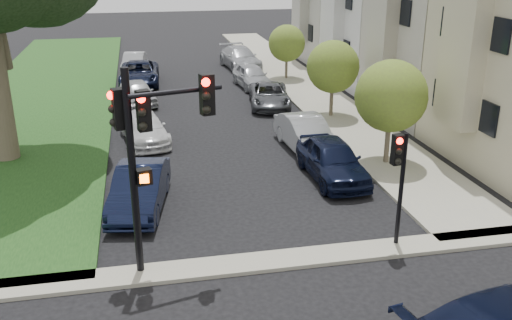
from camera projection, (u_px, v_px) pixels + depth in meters
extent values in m
plane|color=black|center=(296.00, 303.00, 14.31)|extent=(140.00, 140.00, 0.00)
cube|color=#183B14|center=(48.00, 93.00, 34.59)|extent=(8.00, 44.00, 0.12)
cube|color=#A6A286|center=(298.00, 81.00, 37.58)|extent=(3.50, 44.00, 0.12)
cube|color=#A6A286|center=(277.00, 260.00, 16.12)|extent=(60.00, 1.00, 0.12)
cube|color=#B0AD87|center=(462.00, 55.00, 21.71)|extent=(0.70, 2.20, 5.50)
cube|color=black|center=(473.00, 29.00, 21.41)|extent=(0.08, 3.60, 6.00)
cube|color=gray|center=(453.00, 17.00, 29.14)|extent=(7.00, 7.40, 10.00)
cube|color=gray|center=(382.00, 29.00, 28.58)|extent=(0.70, 2.20, 5.50)
cube|color=black|center=(389.00, 9.00, 28.29)|extent=(0.08, 3.60, 6.00)
cube|color=#AAAAAA|center=(392.00, 4.00, 36.02)|extent=(7.00, 7.40, 10.00)
cube|color=#AAAAAA|center=(333.00, 13.00, 35.46)|extent=(0.70, 2.20, 5.50)
cube|color=gray|center=(300.00, 2.00, 42.34)|extent=(0.70, 2.20, 5.50)
cylinder|color=brown|center=(387.00, 140.00, 23.08)|extent=(0.21, 0.21, 2.05)
sphere|color=#576728|center=(391.00, 96.00, 22.43)|extent=(2.87, 2.87, 2.87)
cylinder|color=brown|center=(331.00, 100.00, 29.52)|extent=(0.19, 0.19, 1.91)
sphere|color=#576728|center=(333.00, 67.00, 28.91)|extent=(2.68, 2.68, 2.68)
cylinder|color=brown|center=(286.00, 67.00, 38.07)|extent=(0.17, 0.17, 1.73)
sphere|color=#576728|center=(287.00, 43.00, 37.52)|extent=(2.43, 2.43, 2.43)
cylinder|color=black|center=(133.00, 177.00, 14.61)|extent=(0.24, 0.24, 5.68)
cylinder|color=black|center=(176.00, 92.00, 14.07)|extent=(2.36, 0.72, 0.13)
cube|color=black|center=(144.00, 111.00, 14.07)|extent=(0.39, 0.36, 1.04)
cube|color=black|center=(207.00, 95.00, 14.25)|extent=(0.39, 0.36, 1.04)
cube|color=black|center=(119.00, 109.00, 14.20)|extent=(0.36, 0.39, 1.04)
sphere|color=#FF0C05|center=(143.00, 98.00, 13.79)|extent=(0.22, 0.22, 0.22)
sphere|color=black|center=(145.00, 126.00, 14.04)|extent=(0.22, 0.22, 0.22)
cube|color=black|center=(144.00, 176.00, 14.66)|extent=(0.44, 0.36, 0.42)
cube|color=#FF5905|center=(144.00, 179.00, 14.52)|extent=(0.24, 0.03, 0.24)
cylinder|color=black|center=(401.00, 192.00, 16.40)|extent=(0.15, 0.15, 3.54)
cube|color=black|center=(397.00, 150.00, 15.90)|extent=(0.31, 0.28, 0.89)
sphere|color=#FF0C05|center=(400.00, 141.00, 15.67)|extent=(0.19, 0.19, 0.19)
imported|color=black|center=(332.00, 160.00, 21.71)|extent=(1.92, 4.61, 1.56)
imported|color=#999BA0|center=(306.00, 134.00, 24.85)|extent=(1.89, 4.62, 1.49)
imported|color=#3F4247|center=(270.00, 95.00, 31.68)|extent=(2.79, 4.86, 1.27)
imported|color=#999BA0|center=(252.00, 76.00, 36.03)|extent=(2.09, 4.37, 1.44)
imported|color=#999BA0|center=(240.00, 58.00, 41.68)|extent=(2.70, 5.49, 1.54)
imported|color=black|center=(140.00, 188.00, 19.22)|extent=(2.33, 4.69, 1.48)
imported|color=silver|center=(144.00, 128.00, 25.96)|extent=(2.45, 4.65, 1.29)
imported|color=#999BA0|center=(138.00, 92.00, 32.18)|extent=(2.35, 4.16, 1.34)
imported|color=black|center=(139.00, 73.00, 36.72)|extent=(2.69, 5.41, 1.47)
imported|color=#999BA0|center=(134.00, 63.00, 40.41)|extent=(1.92, 4.24, 1.35)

